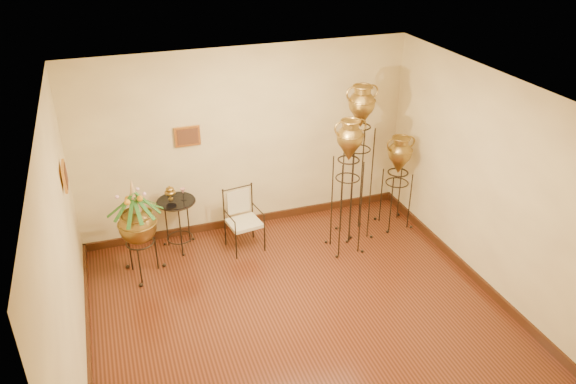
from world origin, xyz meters
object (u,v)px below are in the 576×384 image
object	(u,v)px
amphora_mid	(347,186)
armchair	(244,221)
side_table	(178,223)
amphora_tall	(358,162)
planter_urn	(137,222)

from	to	relation	value
amphora_mid	armchair	world-z (taller)	amphora_mid
side_table	amphora_mid	bearing A→B (deg)	-19.65
amphora_tall	amphora_mid	distance (m)	0.47
planter_urn	side_table	size ratio (longest dim) A/B	1.49
amphora_tall	planter_urn	bearing A→B (deg)	-179.91
planter_urn	armchair	xyz separation A→B (m)	(1.48, 0.17, -0.36)
armchair	planter_urn	bearing A→B (deg)	177.82
amphora_tall	planter_urn	distance (m)	3.18
amphora_mid	planter_urn	size ratio (longest dim) A/B	1.38
amphora_tall	planter_urn	size ratio (longest dim) A/B	1.61
amphora_tall	planter_urn	xyz separation A→B (m)	(-3.16, -0.00, -0.39)
planter_urn	amphora_tall	bearing A→B (deg)	0.09
amphora_tall	amphora_mid	size ratio (longest dim) A/B	1.17
armchair	side_table	world-z (taller)	side_table
amphora_tall	armchair	distance (m)	1.85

